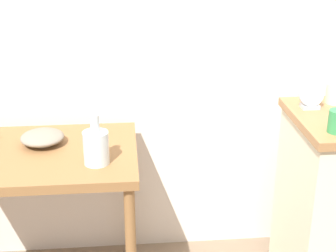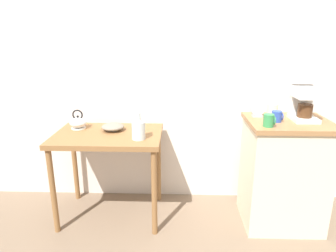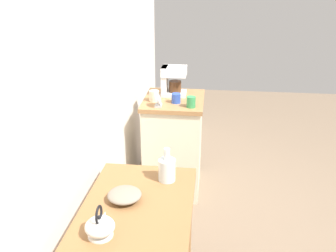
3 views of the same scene
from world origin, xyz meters
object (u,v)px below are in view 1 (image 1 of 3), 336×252
glass_carafe_vase (96,146)px  table_clock (311,97)px  mug_small_cream (336,93)px  bowl_stoneware (42,137)px

glass_carafe_vase → table_clock: 0.96m
mug_small_cream → table_clock: bearing=-157.7°
mug_small_cream → bowl_stoneware: bearing=-178.4°
bowl_stoneware → mug_small_cream: mug_small_cream is taller
table_clock → mug_small_cream: bearing=22.3°
mug_small_cream → table_clock: size_ratio=0.75×
glass_carafe_vase → bowl_stoneware: bearing=139.7°
mug_small_cream → table_clock: table_clock is taller
glass_carafe_vase → table_clock: (0.94, 0.18, 0.12)m
bowl_stoneware → mug_small_cream: (1.32, 0.04, 0.15)m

